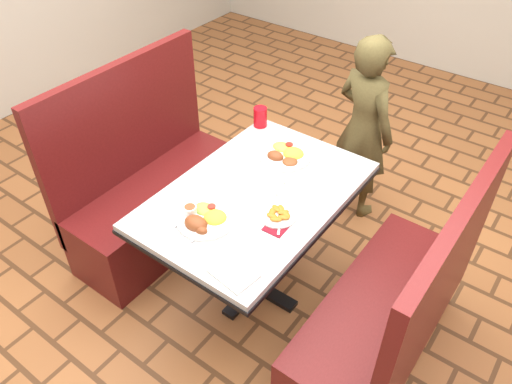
# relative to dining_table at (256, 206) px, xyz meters

# --- Properties ---
(dining_table) EXTENTS (0.81, 1.21, 0.75)m
(dining_table) POSITION_rel_dining_table_xyz_m (0.00, 0.00, 0.00)
(dining_table) COLOR #B7B9BD
(dining_table) RESTS_ON ground
(booth_bench_left) EXTENTS (0.47, 1.20, 1.17)m
(booth_bench_left) POSITION_rel_dining_table_xyz_m (-0.80, 0.00, -0.32)
(booth_bench_left) COLOR #5F1615
(booth_bench_left) RESTS_ON ground
(booth_bench_right) EXTENTS (0.47, 1.20, 1.17)m
(booth_bench_right) POSITION_rel_dining_table_xyz_m (0.80, 0.00, -0.32)
(booth_bench_right) COLOR #5F1615
(booth_bench_right) RESTS_ON ground
(diner_person) EXTENTS (0.53, 0.43, 1.26)m
(diner_person) POSITION_rel_dining_table_xyz_m (0.10, 1.04, -0.02)
(diner_person) COLOR brown
(diner_person) RESTS_ON ground
(near_dinner_plate) EXTENTS (0.27, 0.27, 0.08)m
(near_dinner_plate) POSITION_rel_dining_table_xyz_m (-0.07, -0.32, 0.13)
(near_dinner_plate) COLOR white
(near_dinner_plate) RESTS_ON dining_table
(far_dinner_plate) EXTENTS (0.29, 0.29, 0.07)m
(far_dinner_plate) POSITION_rel_dining_table_xyz_m (-0.05, 0.34, 0.12)
(far_dinner_plate) COLOR white
(far_dinner_plate) RESTS_ON dining_table
(plantain_plate) EXTENTS (0.18, 0.18, 0.03)m
(plantain_plate) POSITION_rel_dining_table_xyz_m (0.19, -0.09, 0.11)
(plantain_plate) COLOR white
(plantain_plate) RESTS_ON dining_table
(maroon_napkin) EXTENTS (0.11, 0.11, 0.00)m
(maroon_napkin) POSITION_rel_dining_table_xyz_m (0.23, -0.16, 0.10)
(maroon_napkin) COLOR maroon
(maroon_napkin) RESTS_ON dining_table
(spoon_utensil) EXTENTS (0.07, 0.12, 0.00)m
(spoon_utensil) POSITION_rel_dining_table_xyz_m (0.24, -0.14, 0.10)
(spoon_utensil) COLOR silver
(spoon_utensil) RESTS_ON dining_table
(red_tumbler) EXTENTS (0.08, 0.08, 0.12)m
(red_tumbler) POSITION_rel_dining_table_xyz_m (-0.35, 0.52, 0.16)
(red_tumbler) COLOR red
(red_tumbler) RESTS_ON dining_table
(paper_napkin) EXTENTS (0.21, 0.17, 0.01)m
(paper_napkin) POSITION_rel_dining_table_xyz_m (0.25, -0.49, 0.10)
(paper_napkin) COLOR white
(paper_napkin) RESTS_ON dining_table
(knife_utensil) EXTENTS (0.06, 0.16, 0.00)m
(knife_utensil) POSITION_rel_dining_table_xyz_m (-0.05, -0.39, 0.11)
(knife_utensil) COLOR silver
(knife_utensil) RESTS_ON dining_table
(fork_utensil) EXTENTS (0.03, 0.16, 0.00)m
(fork_utensil) POSITION_rel_dining_table_xyz_m (-0.14, -0.36, 0.11)
(fork_utensil) COLOR silver
(fork_utensil) RESTS_ON dining_table
(lettuce_shreds) EXTENTS (0.28, 0.32, 0.00)m
(lettuce_shreds) POSITION_rel_dining_table_xyz_m (0.04, 0.06, 0.10)
(lettuce_shreds) COLOR #8FC950
(lettuce_shreds) RESTS_ON dining_table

